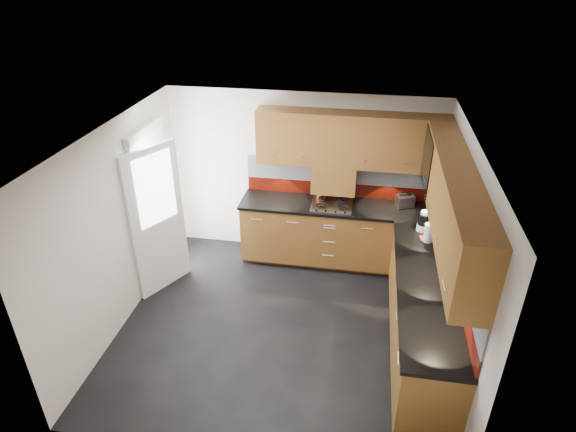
% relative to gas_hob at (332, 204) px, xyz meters
% --- Properties ---
extents(room, '(4.00, 3.80, 2.64)m').
position_rel_gas_hob_xyz_m(room, '(-0.45, -1.47, 0.54)').
color(room, black).
extents(base_cabinets, '(2.70, 3.20, 0.95)m').
position_rel_gas_hob_xyz_m(base_cabinets, '(0.62, -0.75, -0.52)').
color(base_cabinets, brown).
rests_on(base_cabinets, room).
extents(countertop, '(2.72, 3.22, 0.04)m').
position_rel_gas_hob_xyz_m(countertop, '(0.60, -0.77, -0.03)').
color(countertop, black).
rests_on(countertop, base_cabinets).
extents(backsplash, '(2.70, 3.20, 0.54)m').
position_rel_gas_hob_xyz_m(backsplash, '(0.83, -0.54, 0.26)').
color(backsplash, '#681409').
rests_on(backsplash, countertop).
extents(upper_cabinets, '(2.50, 3.20, 0.72)m').
position_rel_gas_hob_xyz_m(upper_cabinets, '(0.78, -0.69, 0.88)').
color(upper_cabinets, brown).
rests_on(upper_cabinets, room).
extents(extractor_hood, '(0.60, 0.33, 0.40)m').
position_rel_gas_hob_xyz_m(extractor_hood, '(0.00, 0.17, 0.33)').
color(extractor_hood, brown).
rests_on(extractor_hood, room).
extents(glass_cabinet, '(0.32, 0.80, 0.66)m').
position_rel_gas_hob_xyz_m(glass_cabinet, '(1.26, -0.40, 0.91)').
color(glass_cabinet, black).
rests_on(glass_cabinet, room).
extents(back_door, '(0.42, 1.19, 2.04)m').
position_rel_gas_hob_xyz_m(back_door, '(-2.23, -0.72, 0.08)').
color(back_door, white).
rests_on(back_door, room).
extents(gas_hob, '(0.56, 0.49, 0.04)m').
position_rel_gas_hob_xyz_m(gas_hob, '(0.00, 0.00, 0.00)').
color(gas_hob, silver).
rests_on(gas_hob, countertop).
extents(utensil_pot, '(0.13, 0.13, 0.45)m').
position_rel_gas_hob_xyz_m(utensil_pot, '(-0.17, 0.24, 0.08)').
color(utensil_pot, '#D15E13').
rests_on(utensil_pot, countertop).
extents(toaster, '(0.27, 0.22, 0.17)m').
position_rel_gas_hob_xyz_m(toaster, '(0.98, 0.14, 0.07)').
color(toaster, silver).
rests_on(toaster, countertop).
extents(food_processor, '(0.16, 0.16, 0.27)m').
position_rel_gas_hob_xyz_m(food_processor, '(1.18, -0.48, 0.11)').
color(food_processor, white).
rests_on(food_processor, countertop).
extents(paper_towel, '(0.14, 0.14, 0.23)m').
position_rel_gas_hob_xyz_m(paper_towel, '(1.22, -0.73, 0.10)').
color(paper_towel, white).
rests_on(paper_towel, countertop).
extents(orange_cloth, '(0.14, 0.13, 0.01)m').
position_rel_gas_hob_xyz_m(orange_cloth, '(1.20, -0.69, -0.01)').
color(orange_cloth, '#CF4F17').
rests_on(orange_cloth, countertop).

